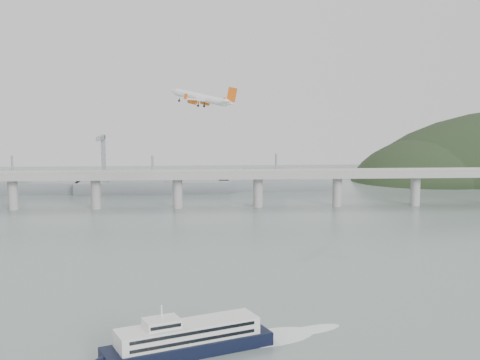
{
  "coord_description": "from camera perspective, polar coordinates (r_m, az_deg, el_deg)",
  "views": [
    {
      "loc": [
        -15.02,
        -193.75,
        68.22
      ],
      "look_at": [
        0.0,
        55.0,
        36.0
      ],
      "focal_mm": 48.0,
      "sensor_mm": 36.0,
      "label": 1
    }
  ],
  "objects": [
    {
      "name": "ground",
      "position": [
        205.96,
        0.94,
        -11.98
      ],
      "size": [
        900.0,
        900.0,
        0.0
      ],
      "primitive_type": "plane",
      "color": "slate",
      "rests_on": "ground"
    },
    {
      "name": "bridge",
      "position": [
        397.23,
        -1.43,
        0.05
      ],
      "size": [
        800.0,
        22.0,
        23.9
      ],
      "color": "#9A9997",
      "rests_on": "ground"
    },
    {
      "name": "distant_fleet",
      "position": [
        483.8,
        -20.29,
        -0.46
      ],
      "size": [
        453.0,
        60.9,
        40.0
      ],
      "color": "gray",
      "rests_on": "ground"
    },
    {
      "name": "ferry",
      "position": [
        177.51,
        -4.62,
        -13.91
      ],
      "size": [
        72.09,
        35.74,
        14.35
      ],
      "rotation": [
        0.0,
        0.0,
        0.39
      ],
      "color": "black",
      "rests_on": "ground"
    },
    {
      "name": "airliner",
      "position": [
        300.53,
        -3.36,
        7.28
      ],
      "size": [
        32.81,
        30.9,
        9.73
      ],
      "rotation": [
        0.05,
        -0.19,
        2.55
      ],
      "color": "white",
      "rests_on": "ground"
    }
  ]
}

